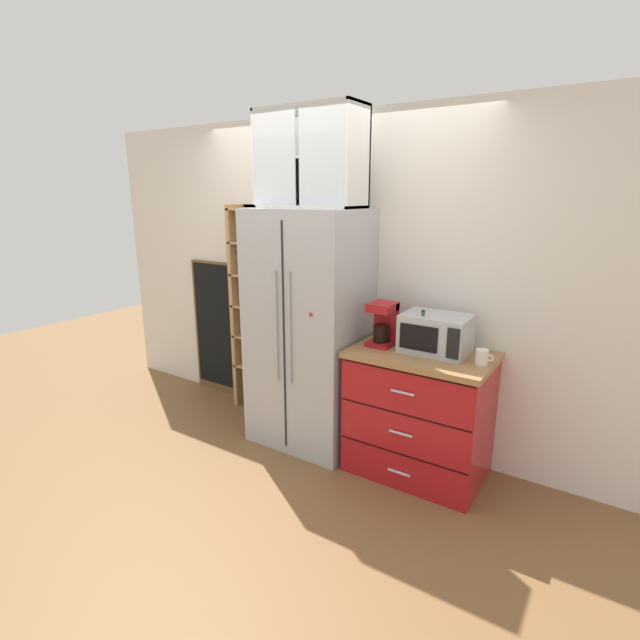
{
  "coord_description": "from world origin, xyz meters",
  "views": [
    {
      "loc": [
        2.02,
        -2.92,
        1.95
      ],
      "look_at": [
        0.1,
        0.03,
        1.02
      ],
      "focal_mm": 26.82,
      "sensor_mm": 36.0,
      "label": 1
    }
  ],
  "objects_px": {
    "refrigerator": "(309,330)",
    "bottle_green": "(422,334)",
    "coffee_maker": "(384,323)",
    "microwave": "(436,333)",
    "chalkboard_menu": "(218,328)",
    "mug_cream": "(482,357)"
  },
  "relations": [
    {
      "from": "microwave",
      "to": "coffee_maker",
      "type": "xyz_separation_m",
      "value": [
        -0.37,
        -0.04,
        0.03
      ]
    },
    {
      "from": "coffee_maker",
      "to": "microwave",
      "type": "bearing_deg",
      "value": 6.48
    },
    {
      "from": "coffee_maker",
      "to": "bottle_green",
      "type": "xyz_separation_m",
      "value": [
        0.3,
        -0.04,
        -0.02
      ]
    },
    {
      "from": "refrigerator",
      "to": "bottle_green",
      "type": "height_order",
      "value": "refrigerator"
    },
    {
      "from": "microwave",
      "to": "bottle_green",
      "type": "xyz_separation_m",
      "value": [
        -0.07,
        -0.08,
        0.0
      ]
    },
    {
      "from": "microwave",
      "to": "mug_cream",
      "type": "distance_m",
      "value": 0.35
    },
    {
      "from": "coffee_maker",
      "to": "chalkboard_menu",
      "type": "distance_m",
      "value": 1.98
    },
    {
      "from": "coffee_maker",
      "to": "refrigerator",
      "type": "bearing_deg",
      "value": -177.56
    },
    {
      "from": "microwave",
      "to": "refrigerator",
      "type": "bearing_deg",
      "value": -176.04
    },
    {
      "from": "microwave",
      "to": "bottle_green",
      "type": "distance_m",
      "value": 0.1
    },
    {
      "from": "microwave",
      "to": "chalkboard_menu",
      "type": "distance_m",
      "value": 2.33
    },
    {
      "from": "refrigerator",
      "to": "microwave",
      "type": "bearing_deg",
      "value": 3.96
    },
    {
      "from": "mug_cream",
      "to": "bottle_green",
      "type": "bearing_deg",
      "value": 179.43
    },
    {
      "from": "refrigerator",
      "to": "mug_cream",
      "type": "bearing_deg",
      "value": -0.66
    },
    {
      "from": "refrigerator",
      "to": "microwave",
      "type": "height_order",
      "value": "refrigerator"
    },
    {
      "from": "refrigerator",
      "to": "chalkboard_menu",
      "type": "relative_size",
      "value": 1.4
    },
    {
      "from": "coffee_maker",
      "to": "mug_cream",
      "type": "relative_size",
      "value": 2.73
    },
    {
      "from": "coffee_maker",
      "to": "bottle_green",
      "type": "height_order",
      "value": "coffee_maker"
    },
    {
      "from": "refrigerator",
      "to": "chalkboard_menu",
      "type": "distance_m",
      "value": 1.36
    },
    {
      "from": "microwave",
      "to": "chalkboard_menu",
      "type": "height_order",
      "value": "chalkboard_menu"
    },
    {
      "from": "mug_cream",
      "to": "refrigerator",
      "type": "bearing_deg",
      "value": 179.34
    },
    {
      "from": "microwave",
      "to": "chalkboard_menu",
      "type": "relative_size",
      "value": 0.33
    }
  ]
}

